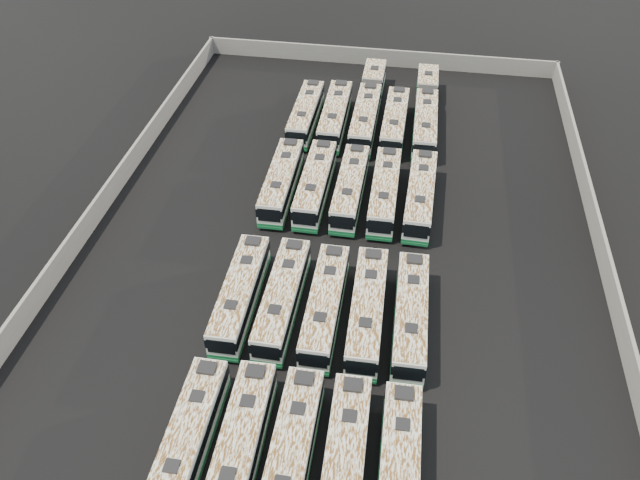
# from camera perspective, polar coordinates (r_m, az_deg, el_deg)

# --- Properties ---
(ground) EXTENTS (140.00, 140.00, 0.00)m
(ground) POSITION_cam_1_polar(r_m,az_deg,el_deg) (54.68, 1.65, -0.69)
(ground) COLOR black
(ground) RESTS_ON ground
(perimeter_wall) EXTENTS (45.20, 73.20, 2.20)m
(perimeter_wall) POSITION_cam_1_polar(r_m,az_deg,el_deg) (53.96, 1.67, 0.18)
(perimeter_wall) COLOR slate
(perimeter_wall) RESTS_ON ground
(bus_front_far_left) EXTENTS (2.43, 11.10, 3.12)m
(bus_front_far_left) POSITION_cam_1_polar(r_m,az_deg,el_deg) (41.49, -11.99, -17.57)
(bus_front_far_left) COLOR silver
(bus_front_far_left) RESTS_ON ground
(bus_front_left) EXTENTS (2.65, 11.42, 3.20)m
(bus_front_left) POSITION_cam_1_polar(r_m,az_deg,el_deg) (40.69, -7.34, -18.35)
(bus_front_left) COLOR silver
(bus_front_left) RESTS_ON ground
(bus_front_center) EXTENTS (2.47, 11.39, 3.20)m
(bus_front_center) POSITION_cam_1_polar(r_m,az_deg,el_deg) (40.16, -2.68, -19.13)
(bus_front_center) COLOR silver
(bus_front_center) RESTS_ON ground
(bus_front_right) EXTENTS (2.71, 11.49, 3.22)m
(bus_front_right) POSITION_cam_1_polar(r_m,az_deg,el_deg) (39.86, 2.24, -19.84)
(bus_front_right) COLOR silver
(bus_front_right) RESTS_ON ground
(bus_front_far_right) EXTENTS (2.64, 11.30, 3.17)m
(bus_front_far_right) POSITION_cam_1_polar(r_m,az_deg,el_deg) (39.89, 7.23, -20.38)
(bus_front_far_right) COLOR silver
(bus_front_far_right) RESTS_ON ground
(bus_midfront_far_left) EXTENTS (2.53, 11.17, 3.13)m
(bus_midfront_far_left) POSITION_cam_1_polar(r_m,az_deg,el_deg) (48.79, -7.30, -4.90)
(bus_midfront_far_left) COLOR silver
(bus_midfront_far_left) RESTS_ON ground
(bus_midfront_left) EXTENTS (2.44, 11.23, 3.16)m
(bus_midfront_left) POSITION_cam_1_polar(r_m,az_deg,el_deg) (48.14, -3.46, -5.33)
(bus_midfront_left) COLOR silver
(bus_midfront_left) RESTS_ON ground
(bus_midfront_center) EXTENTS (2.42, 11.15, 3.14)m
(bus_midfront_center) POSITION_cam_1_polar(r_m,az_deg,el_deg) (47.58, 0.46, -5.98)
(bus_midfront_center) COLOR silver
(bus_midfront_center) RESTS_ON ground
(bus_midfront_right) EXTENTS (2.67, 11.40, 3.20)m
(bus_midfront_right) POSITION_cam_1_polar(r_m,az_deg,el_deg) (47.33, 4.35, -6.41)
(bus_midfront_right) COLOR silver
(bus_midfront_right) RESTS_ON ground
(bus_midfront_far_right) EXTENTS (2.61, 11.28, 3.16)m
(bus_midfront_far_right) POSITION_cam_1_polar(r_m,az_deg,el_deg) (47.34, 8.29, -6.84)
(bus_midfront_far_right) COLOR silver
(bus_midfront_far_right) RESTS_ON ground
(bus_midback_far_left) EXTENTS (2.55, 11.30, 3.17)m
(bus_midback_far_left) POSITION_cam_1_polar(r_m,az_deg,el_deg) (59.71, -3.54, 5.38)
(bus_midback_far_left) COLOR silver
(bus_midback_far_left) RESTS_ON ground
(bus_midback_left) EXTENTS (2.43, 11.42, 3.22)m
(bus_midback_left) POSITION_cam_1_polar(r_m,az_deg,el_deg) (59.24, -0.44, 5.16)
(bus_midback_left) COLOR silver
(bus_midback_left) RESTS_ON ground
(bus_midback_center) EXTENTS (2.44, 11.20, 3.15)m
(bus_midback_center) POSITION_cam_1_polar(r_m,az_deg,el_deg) (58.84, 2.77, 4.78)
(bus_midback_center) COLOR silver
(bus_midback_center) RESTS_ON ground
(bus_midback_right) EXTENTS (2.46, 11.24, 3.16)m
(bus_midback_right) POSITION_cam_1_polar(r_m,az_deg,el_deg) (58.62, 5.93, 4.44)
(bus_midback_right) COLOR silver
(bus_midback_right) RESTS_ON ground
(bus_midback_far_right) EXTENTS (2.68, 11.42, 3.20)m
(bus_midback_far_right) POSITION_cam_1_polar(r_m,az_deg,el_deg) (58.57, 9.15, 4.08)
(bus_midback_far_right) COLOR silver
(bus_midback_far_right) RESTS_ON ground
(bus_back_far_left) EXTENTS (2.37, 11.12, 3.13)m
(bus_back_far_left) POSITION_cam_1_polar(r_m,az_deg,el_deg) (70.37, -1.31, 11.47)
(bus_back_far_left) COLOR silver
(bus_back_far_left) RESTS_ON ground
(bus_back_left) EXTENTS (2.59, 11.64, 3.27)m
(bus_back_left) POSITION_cam_1_polar(r_m,az_deg,el_deg) (69.86, 1.38, 11.29)
(bus_back_left) COLOR silver
(bus_back_left) RESTS_ON ground
(bus_back_center) EXTENTS (2.46, 18.04, 3.27)m
(bus_back_center) POSITION_cam_1_polar(r_m,az_deg,el_deg) (72.15, 4.43, 12.22)
(bus_back_center) COLOR silver
(bus_back_center) RESTS_ON ground
(bus_back_right) EXTENTS (2.46, 11.21, 3.15)m
(bus_back_right) POSITION_cam_1_polar(r_m,az_deg,el_deg) (69.33, 6.85, 10.69)
(bus_back_right) COLOR silver
(bus_back_right) RESTS_ON ground
(bus_back_far_right) EXTENTS (2.62, 17.74, 3.21)m
(bus_back_far_right) POSITION_cam_1_polar(r_m,az_deg,el_deg) (71.90, 9.66, 11.61)
(bus_back_far_right) COLOR silver
(bus_back_far_right) RESTS_ON ground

